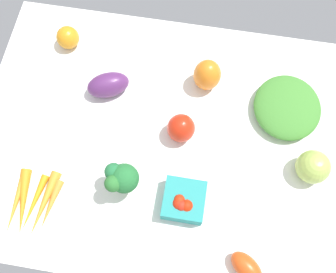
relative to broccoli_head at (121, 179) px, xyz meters
The scene contains 11 objects.
tablecloth 19.17cm from the broccoli_head, 58.56° to the left, with size 104.00×76.00×2.00cm, color white.
broccoli_head is the anchor object (origin of this frame).
carrot_bunch 24.07cm from the broccoli_head, 159.79° to the right, with size 11.86×16.99×2.84cm.
bell_pepper_red 20.85cm from the broccoli_head, 54.09° to the left, with size 7.32×7.32×8.42cm, color red.
heirloom_tomato_orange 46.96cm from the broccoli_head, 121.88° to the left, with size 6.57×6.57×6.57cm, color orange.
roma_tomato 36.00cm from the broccoli_head, 24.50° to the right, with size 8.63×5.01×5.01cm, color #E14B18.
eggplant 28.48cm from the broccoli_head, 110.20° to the left, with size 11.68×6.77×6.77cm, color #572961.
heirloom_tomato_green 47.99cm from the broccoli_head, 14.14° to the left, with size 8.58×8.58×8.58cm, color #A3BE53.
leafy_greens_clump 48.83cm from the broccoli_head, 35.43° to the left, with size 18.26×19.59×5.05cm, color #418431.
bell_pepper_orange 37.15cm from the broccoli_head, 63.09° to the left, with size 7.60×7.60×10.03cm, color orange.
berry_basket 16.33cm from the broccoli_head, ahead, with size 10.16×10.16×6.38cm.
Camera 1 is at (5.82, -35.17, 98.93)cm, focal length 40.89 mm.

